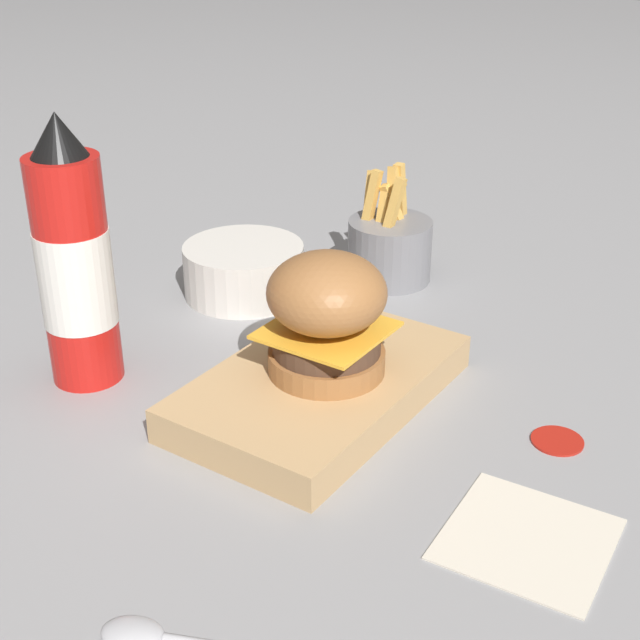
{
  "coord_description": "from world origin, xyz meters",
  "views": [
    {
      "loc": [
        0.54,
        0.43,
        0.42
      ],
      "look_at": [
        -0.02,
        0.05,
        0.08
      ],
      "focal_mm": 50.0,
      "sensor_mm": 36.0,
      "label": 1
    }
  ],
  "objects_px": {
    "ketchup_bottle": "(75,265)",
    "serving_board": "(320,386)",
    "fries_basket": "(389,247)",
    "side_bowl": "(244,269)",
    "burger": "(327,314)"
  },
  "relations": [
    {
      "from": "serving_board",
      "to": "side_bowl",
      "type": "xyz_separation_m",
      "value": [
        -0.14,
        -0.2,
        0.01
      ]
    },
    {
      "from": "serving_board",
      "to": "fries_basket",
      "type": "relative_size",
      "value": 2.01
    },
    {
      "from": "serving_board",
      "to": "burger",
      "type": "height_order",
      "value": "burger"
    },
    {
      "from": "side_bowl",
      "to": "ketchup_bottle",
      "type": "bearing_deg",
      "value": -2.08
    },
    {
      "from": "fries_basket",
      "to": "ketchup_bottle",
      "type": "bearing_deg",
      "value": -18.95
    },
    {
      "from": "side_bowl",
      "to": "serving_board",
      "type": "bearing_deg",
      "value": 54.27
    },
    {
      "from": "burger",
      "to": "fries_basket",
      "type": "height_order",
      "value": "burger"
    },
    {
      "from": "ketchup_bottle",
      "to": "side_bowl",
      "type": "xyz_separation_m",
      "value": [
        -0.23,
        0.01,
        -0.08
      ]
    },
    {
      "from": "fries_basket",
      "to": "side_bowl",
      "type": "height_order",
      "value": "fries_basket"
    },
    {
      "from": "ketchup_bottle",
      "to": "serving_board",
      "type": "bearing_deg",
      "value": 112.0
    },
    {
      "from": "serving_board",
      "to": "ketchup_bottle",
      "type": "height_order",
      "value": "ketchup_bottle"
    },
    {
      "from": "fries_basket",
      "to": "side_bowl",
      "type": "relative_size",
      "value": 0.99
    },
    {
      "from": "fries_basket",
      "to": "side_bowl",
      "type": "bearing_deg",
      "value": -41.68
    },
    {
      "from": "ketchup_bottle",
      "to": "fries_basket",
      "type": "xyz_separation_m",
      "value": [
        -0.35,
        0.12,
        -0.07
      ]
    },
    {
      "from": "burger",
      "to": "side_bowl",
      "type": "relative_size",
      "value": 0.82
    }
  ]
}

